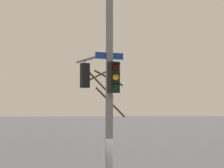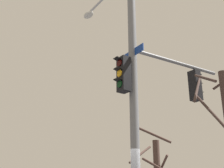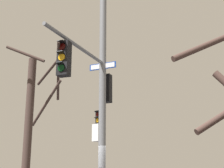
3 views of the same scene
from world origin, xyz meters
The scene contains 3 objects.
main_signal_pole_assembly centered at (0.67, -0.46, 4.99)m, with size 3.77×5.07×9.16m.
secondary_pole_assembly centered at (-4.08, 3.65, 3.73)m, with size 0.51×0.78×7.02m.
bare_tree_across_street centered at (0.39, -3.09, 2.81)m, with size 1.94×2.09×5.39m.
Camera 3 is at (9.44, -8.21, 1.49)m, focal length 53.75 mm.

